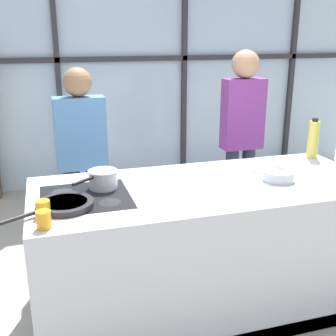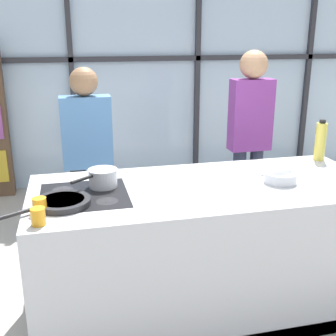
# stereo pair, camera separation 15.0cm
# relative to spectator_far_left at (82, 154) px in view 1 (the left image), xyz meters

# --- Properties ---
(ground_plane) EXTENTS (18.00, 18.00, 0.00)m
(ground_plane) POSITION_rel_spectator_far_left_xyz_m (0.70, -0.94, -0.91)
(ground_plane) COLOR #ADA89E
(back_window_wall) EXTENTS (6.40, 0.10, 2.80)m
(back_window_wall) POSITION_rel_spectator_far_left_xyz_m (0.70, 1.85, 0.50)
(back_window_wall) COLOR silver
(back_window_wall) RESTS_ON ground_plane
(demo_island) EXTENTS (2.22, 0.93, 0.90)m
(demo_island) POSITION_rel_spectator_far_left_xyz_m (0.70, -0.94, -0.46)
(demo_island) COLOR silver
(demo_island) RESTS_ON ground_plane
(spectator_far_left) EXTENTS (0.40, 0.22, 1.59)m
(spectator_far_left) POSITION_rel_spectator_far_left_xyz_m (0.00, 0.00, 0.00)
(spectator_far_left) COLOR black
(spectator_far_left) RESTS_ON ground_plane
(spectator_center_left) EXTENTS (0.36, 0.24, 1.70)m
(spectator_center_left) POSITION_rel_spectator_far_left_xyz_m (1.40, 0.00, 0.10)
(spectator_center_left) COLOR #232838
(spectator_center_left) RESTS_ON ground_plane
(frying_pan) EXTENTS (0.52, 0.37, 0.04)m
(frying_pan) POSITION_rel_spectator_far_left_xyz_m (-0.20, -1.07, 0.01)
(frying_pan) COLOR #232326
(frying_pan) RESTS_ON demo_island
(saucepan) EXTENTS (0.29, 0.26, 0.11)m
(saucepan) POSITION_rel_spectator_far_left_xyz_m (0.05, -0.82, 0.06)
(saucepan) COLOR silver
(saucepan) RESTS_ON demo_island
(white_plate) EXTENTS (0.25, 0.25, 0.01)m
(white_plate) POSITION_rel_spectator_far_left_xyz_m (1.22, -0.78, 0.00)
(white_plate) COLOR white
(white_plate) RESTS_ON demo_island
(mixing_bowl) EXTENTS (0.21, 0.21, 0.07)m
(mixing_bowl) POSITION_rel_spectator_far_left_xyz_m (1.18, -1.00, 0.03)
(mixing_bowl) COLOR silver
(mixing_bowl) RESTS_ON demo_island
(oil_bottle) EXTENTS (0.08, 0.08, 0.31)m
(oil_bottle) POSITION_rel_spectator_far_left_xyz_m (1.71, -0.59, 0.14)
(oil_bottle) COLOR #E0CC4C
(oil_bottle) RESTS_ON demo_island
(juice_glass_near) EXTENTS (0.07, 0.07, 0.09)m
(juice_glass_near) POSITION_rel_spectator_far_left_xyz_m (-0.31, -1.30, 0.04)
(juice_glass_near) COLOR orange
(juice_glass_near) RESTS_ON demo_island
(juice_glass_far) EXTENTS (0.07, 0.07, 0.09)m
(juice_glass_far) POSITION_rel_spectator_far_left_xyz_m (-0.31, -1.16, 0.04)
(juice_glass_far) COLOR orange
(juice_glass_far) RESTS_ON demo_island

